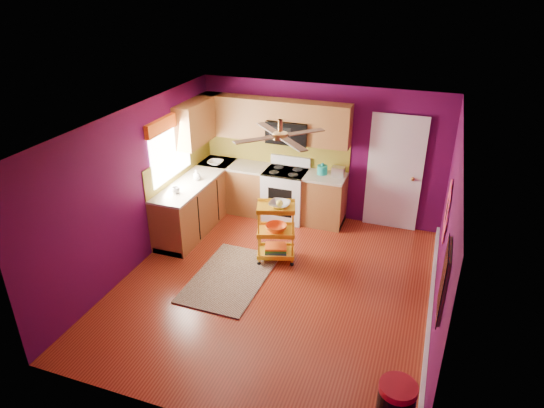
% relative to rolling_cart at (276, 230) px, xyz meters
% --- Properties ---
extents(ground, '(5.00, 5.00, 0.00)m').
position_rel_rolling_cart_xyz_m(ground, '(0.22, -0.71, -0.55)').
color(ground, maroon).
rests_on(ground, ground).
extents(room_envelope, '(4.54, 5.04, 2.52)m').
position_rel_rolling_cart_xyz_m(room_envelope, '(0.25, -0.71, 1.08)').
color(room_envelope, '#4F093C').
rests_on(room_envelope, ground).
extents(lower_cabinets, '(2.81, 2.31, 0.94)m').
position_rel_rolling_cart_xyz_m(lower_cabinets, '(-1.13, 1.11, -0.12)').
color(lower_cabinets, brown).
rests_on(lower_cabinets, ground).
extents(electric_range, '(0.76, 0.66, 1.13)m').
position_rel_rolling_cart_xyz_m(electric_range, '(-0.33, 1.47, -0.07)').
color(electric_range, white).
rests_on(electric_range, ground).
extents(upper_cabinetry, '(2.80, 2.30, 1.26)m').
position_rel_rolling_cart_xyz_m(upper_cabinetry, '(-1.02, 1.47, 1.25)').
color(upper_cabinetry, brown).
rests_on(upper_cabinetry, ground).
extents(left_window, '(0.08, 1.35, 1.08)m').
position_rel_rolling_cart_xyz_m(left_window, '(-2.00, 0.34, 1.19)').
color(left_window, white).
rests_on(left_window, ground).
extents(panel_door, '(0.95, 0.11, 2.15)m').
position_rel_rolling_cart_xyz_m(panel_door, '(1.57, 1.76, 0.47)').
color(panel_door, white).
rests_on(panel_door, ground).
extents(right_wall_art, '(0.04, 2.74, 1.04)m').
position_rel_rolling_cart_xyz_m(right_wall_art, '(2.45, -1.05, 0.89)').
color(right_wall_art, black).
rests_on(right_wall_art, ground).
extents(ceiling_fan, '(1.01, 1.01, 0.26)m').
position_rel_rolling_cart_xyz_m(ceiling_fan, '(0.22, -0.51, 1.74)').
color(ceiling_fan, '#BF8C3F').
rests_on(ceiling_fan, ground).
extents(shag_rug, '(1.08, 1.73, 0.02)m').
position_rel_rolling_cart_xyz_m(shag_rug, '(-0.49, -0.74, -0.54)').
color(shag_rug, black).
rests_on(shag_rug, ground).
extents(rolling_cart, '(0.69, 0.59, 1.07)m').
position_rel_rolling_cart_xyz_m(rolling_cart, '(0.00, 0.00, 0.00)').
color(rolling_cart, gold).
rests_on(rolling_cart, ground).
extents(teal_kettle, '(0.18, 0.18, 0.21)m').
position_rel_rolling_cart_xyz_m(teal_kettle, '(0.33, 1.55, 0.47)').
color(teal_kettle, teal).
rests_on(teal_kettle, lower_cabinets).
extents(toaster, '(0.22, 0.15, 0.18)m').
position_rel_rolling_cart_xyz_m(toaster, '(0.62, 1.54, 0.48)').
color(toaster, beige).
rests_on(toaster, lower_cabinets).
extents(soap_bottle_a, '(0.08, 0.08, 0.17)m').
position_rel_rolling_cart_xyz_m(soap_bottle_a, '(-1.70, 0.59, 0.47)').
color(soap_bottle_a, '#EA3F72').
rests_on(soap_bottle_a, lower_cabinets).
extents(soap_bottle_b, '(0.13, 0.13, 0.17)m').
position_rel_rolling_cart_xyz_m(soap_bottle_b, '(-1.66, 0.56, 0.47)').
color(soap_bottle_b, white).
rests_on(soap_bottle_b, lower_cabinets).
extents(counter_dish, '(0.28, 0.28, 0.07)m').
position_rel_rolling_cart_xyz_m(counter_dish, '(-1.68, 1.34, 0.42)').
color(counter_dish, white).
rests_on(counter_dish, lower_cabinets).
extents(counter_cup, '(0.14, 0.14, 0.11)m').
position_rel_rolling_cart_xyz_m(counter_cup, '(-1.74, -0.05, 0.44)').
color(counter_cup, white).
rests_on(counter_cup, lower_cabinets).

